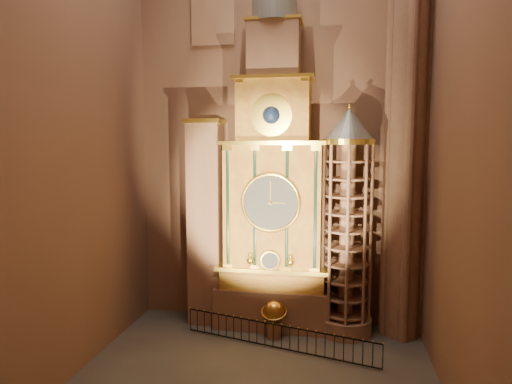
% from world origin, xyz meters
% --- Properties ---
extents(floor, '(14.00, 14.00, 0.00)m').
position_xyz_m(floor, '(0.00, 0.00, 0.00)').
color(floor, '#383330').
rests_on(floor, ground).
extents(wall_back, '(22.00, 0.00, 22.00)m').
position_xyz_m(wall_back, '(0.00, 6.00, 11.00)').
color(wall_back, brown).
rests_on(wall_back, floor).
extents(wall_left, '(0.00, 22.00, 22.00)m').
position_xyz_m(wall_left, '(-7.00, 0.00, 11.00)').
color(wall_left, brown).
rests_on(wall_left, floor).
extents(wall_right, '(0.00, 22.00, 22.00)m').
position_xyz_m(wall_right, '(7.00, 0.00, 11.00)').
color(wall_right, brown).
rests_on(wall_right, floor).
extents(astronomical_clock, '(5.60, 2.41, 16.70)m').
position_xyz_m(astronomical_clock, '(0.00, 4.96, 6.68)').
color(astronomical_clock, '#8C634C').
rests_on(astronomical_clock, floor).
extents(portrait_tower, '(1.80, 1.60, 10.20)m').
position_xyz_m(portrait_tower, '(-3.40, 4.98, 5.15)').
color(portrait_tower, '#8C634C').
rests_on(portrait_tower, floor).
extents(stair_turret, '(2.50, 2.50, 10.80)m').
position_xyz_m(stair_turret, '(3.50, 4.70, 5.27)').
color(stair_turret, '#8C634C').
rests_on(stair_turret, floor).
extents(gothic_pier, '(2.04, 2.04, 22.00)m').
position_xyz_m(gothic_pier, '(6.10, 5.00, 11.00)').
color(gothic_pier, '#8C634C').
rests_on(gothic_pier, floor).
extents(celestial_globe, '(1.23, 1.16, 1.75)m').
position_xyz_m(celestial_globe, '(0.23, 3.60, 1.05)').
color(celestial_globe, '#8C634C').
rests_on(celestial_globe, floor).
extents(iron_railing, '(8.76, 2.47, 1.09)m').
position_xyz_m(iron_railing, '(0.54, 2.36, 0.59)').
color(iron_railing, black).
rests_on(iron_railing, floor).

